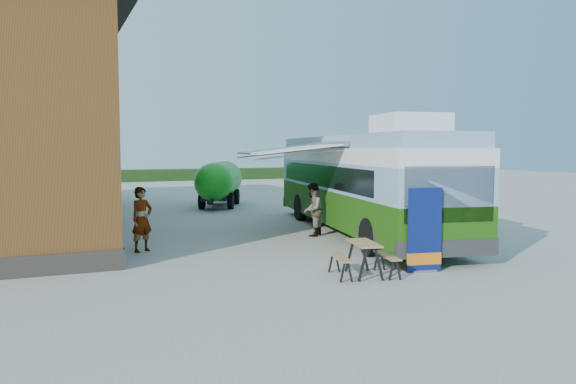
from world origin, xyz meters
name	(u,v)px	position (x,y,z in m)	size (l,w,h in m)	color
ground	(356,251)	(0.00, 0.00, 0.00)	(100.00, 100.00, 0.00)	#BCB7AD
hedge	(230,174)	(8.00, 38.00, 0.50)	(40.00, 3.00, 1.00)	#264419
bus	(360,180)	(1.87, 3.00, 1.86)	(4.90, 12.95, 3.90)	#336210
awning	(292,152)	(-0.62, 3.25, 2.83)	(3.53, 4.90, 0.54)	white
banner	(425,238)	(0.07, -3.09, 0.83)	(0.87, 0.29, 2.02)	#0B1858
picnic_table	(364,251)	(-1.46, -2.88, 0.59)	(1.63, 1.51, 0.79)	#B27F54
person_a	(142,219)	(-5.70, 2.27, 0.93)	(0.68, 0.45, 1.86)	#999999
person_b	(313,210)	(0.02, 2.96, 0.89)	(0.87, 0.68, 1.78)	#999999
slurry_tanker	(220,181)	(-0.14, 13.53, 1.30)	(3.49, 5.69, 2.27)	green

